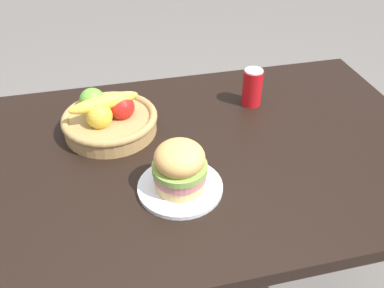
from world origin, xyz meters
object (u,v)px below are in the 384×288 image
at_px(sandwich, 180,166).
at_px(fruit_basket, 109,118).
at_px(plate, 180,187).
at_px(soda_can, 252,87).

distance_m(sandwich, fruit_basket, 0.34).
height_order(plate, sandwich, sandwich).
relative_size(soda_can, fruit_basket, 0.43).
height_order(plate, fruit_basket, fruit_basket).
bearing_deg(sandwich, soda_can, 47.88).
bearing_deg(soda_can, fruit_basket, -173.94).
bearing_deg(fruit_basket, plate, -62.97).
distance_m(plate, sandwich, 0.07).
relative_size(plate, fruit_basket, 0.77).
xyz_separation_m(plate, soda_can, (0.32, 0.36, 0.06)).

